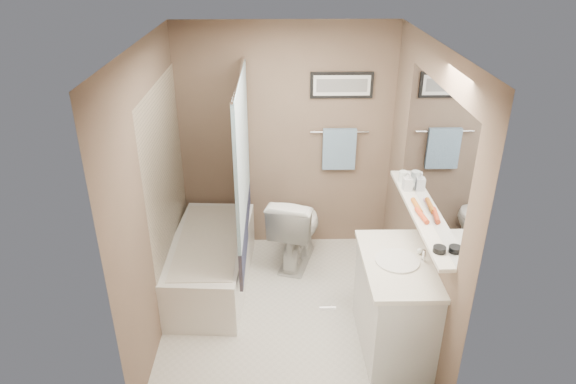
{
  "coord_description": "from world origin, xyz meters",
  "views": [
    {
      "loc": [
        -0.08,
        -3.73,
        3.07
      ],
      "look_at": [
        0.0,
        0.15,
        1.15
      ],
      "focal_mm": 32.0,
      "sensor_mm": 36.0,
      "label": 1
    }
  ],
  "objects_px": {
    "soap_bottle": "(408,181)",
    "vanity": "(395,307)",
    "glass_jar": "(403,177)",
    "toilet": "(296,228)",
    "hair_brush_front": "(422,215)",
    "bathtub": "(210,262)",
    "candle_bowl_near": "(439,249)",
    "hair_brush_back": "(417,206)"
  },
  "relations": [
    {
      "from": "bathtub",
      "to": "vanity",
      "type": "bearing_deg",
      "value": -25.64
    },
    {
      "from": "candle_bowl_near",
      "to": "soap_bottle",
      "type": "height_order",
      "value": "soap_bottle"
    },
    {
      "from": "toilet",
      "to": "hair_brush_back",
      "type": "height_order",
      "value": "hair_brush_back"
    },
    {
      "from": "vanity",
      "to": "candle_bowl_near",
      "type": "height_order",
      "value": "candle_bowl_near"
    },
    {
      "from": "toilet",
      "to": "candle_bowl_near",
      "type": "distance_m",
      "value": 1.97
    },
    {
      "from": "bathtub",
      "to": "candle_bowl_near",
      "type": "relative_size",
      "value": 16.67
    },
    {
      "from": "hair_brush_front",
      "to": "soap_bottle",
      "type": "relative_size",
      "value": 1.32
    },
    {
      "from": "bathtub",
      "to": "toilet",
      "type": "xyz_separation_m",
      "value": [
        0.85,
        0.39,
        0.15
      ]
    },
    {
      "from": "vanity",
      "to": "glass_jar",
      "type": "xyz_separation_m",
      "value": [
        0.19,
        0.86,
        0.77
      ]
    },
    {
      "from": "bathtub",
      "to": "candle_bowl_near",
      "type": "height_order",
      "value": "candle_bowl_near"
    },
    {
      "from": "vanity",
      "to": "soap_bottle",
      "type": "xyz_separation_m",
      "value": [
        0.19,
        0.69,
        0.8
      ]
    },
    {
      "from": "hair_brush_front",
      "to": "glass_jar",
      "type": "relative_size",
      "value": 2.2
    },
    {
      "from": "candle_bowl_near",
      "to": "vanity",
      "type": "bearing_deg",
      "value": 122.49
    },
    {
      "from": "hair_brush_back",
      "to": "vanity",
      "type": "bearing_deg",
      "value": -117.45
    },
    {
      "from": "hair_brush_front",
      "to": "hair_brush_back",
      "type": "height_order",
      "value": "same"
    },
    {
      "from": "vanity",
      "to": "hair_brush_back",
      "type": "relative_size",
      "value": 4.09
    },
    {
      "from": "glass_jar",
      "to": "soap_bottle",
      "type": "xyz_separation_m",
      "value": [
        0.0,
        -0.16,
        0.03
      ]
    },
    {
      "from": "bathtub",
      "to": "hair_brush_back",
      "type": "bearing_deg",
      "value": -13.22
    },
    {
      "from": "bathtub",
      "to": "vanity",
      "type": "distance_m",
      "value": 1.84
    },
    {
      "from": "hair_brush_back",
      "to": "glass_jar",
      "type": "xyz_separation_m",
      "value": [
        0.0,
        0.5,
        0.03
      ]
    },
    {
      "from": "soap_bottle",
      "to": "vanity",
      "type": "bearing_deg",
      "value": -104.98
    },
    {
      "from": "hair_brush_front",
      "to": "bathtub",
      "type": "bearing_deg",
      "value": 158.47
    },
    {
      "from": "glass_jar",
      "to": "toilet",
      "type": "bearing_deg",
      "value": 155.4
    },
    {
      "from": "hair_brush_back",
      "to": "soap_bottle",
      "type": "relative_size",
      "value": 1.32
    },
    {
      "from": "bathtub",
      "to": "vanity",
      "type": "height_order",
      "value": "vanity"
    },
    {
      "from": "bathtub",
      "to": "candle_bowl_near",
      "type": "distance_m",
      "value": 2.32
    },
    {
      "from": "toilet",
      "to": "vanity",
      "type": "distance_m",
      "value": 1.49
    },
    {
      "from": "bathtub",
      "to": "hair_brush_front",
      "type": "height_order",
      "value": "hair_brush_front"
    },
    {
      "from": "toilet",
      "to": "hair_brush_back",
      "type": "bearing_deg",
      "value": 151.57
    },
    {
      "from": "toilet",
      "to": "candle_bowl_near",
      "type": "height_order",
      "value": "candle_bowl_near"
    },
    {
      "from": "candle_bowl_near",
      "to": "hair_brush_front",
      "type": "relative_size",
      "value": 0.41
    },
    {
      "from": "candle_bowl_near",
      "to": "glass_jar",
      "type": "distance_m",
      "value": 1.15
    },
    {
      "from": "toilet",
      "to": "vanity",
      "type": "relative_size",
      "value": 0.89
    },
    {
      "from": "vanity",
      "to": "candle_bowl_near",
      "type": "xyz_separation_m",
      "value": [
        0.19,
        -0.29,
        0.73
      ]
    },
    {
      "from": "bathtub",
      "to": "hair_brush_back",
      "type": "height_order",
      "value": "hair_brush_back"
    },
    {
      "from": "vanity",
      "to": "glass_jar",
      "type": "relative_size",
      "value": 9.0
    },
    {
      "from": "candle_bowl_near",
      "to": "bathtub",
      "type": "bearing_deg",
      "value": 146.4
    },
    {
      "from": "hair_brush_back",
      "to": "soap_bottle",
      "type": "xyz_separation_m",
      "value": [
        0.0,
        0.34,
        0.06
      ]
    },
    {
      "from": "glass_jar",
      "to": "vanity",
      "type": "bearing_deg",
      "value": -102.19
    },
    {
      "from": "toilet",
      "to": "hair_brush_front",
      "type": "xyz_separation_m",
      "value": [
        0.94,
        -1.09,
        0.74
      ]
    },
    {
      "from": "hair_brush_front",
      "to": "hair_brush_back",
      "type": "relative_size",
      "value": 1.0
    },
    {
      "from": "hair_brush_front",
      "to": "glass_jar",
      "type": "xyz_separation_m",
      "value": [
        0.0,
        0.66,
        0.03
      ]
    }
  ]
}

